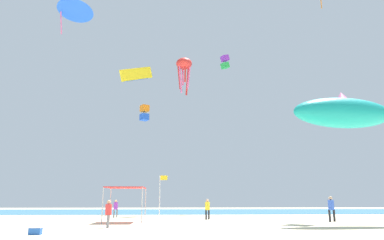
% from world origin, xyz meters
% --- Properties ---
extents(ground, '(110.00, 110.00, 0.10)m').
position_xyz_m(ground, '(0.00, 0.00, -0.05)').
color(ground, beige).
extents(ocean_strip, '(110.00, 23.44, 0.03)m').
position_xyz_m(ocean_strip, '(0.00, 31.08, 0.01)').
color(ocean_strip, teal).
rests_on(ocean_strip, ground).
extents(canopy_tent, '(2.85, 3.18, 2.57)m').
position_xyz_m(canopy_tent, '(-5.06, 5.83, 2.44)').
color(canopy_tent, '#B2B2B7').
rests_on(canopy_tent, ground).
extents(person_near_tent, '(0.51, 0.46, 1.92)m').
position_xyz_m(person_near_tent, '(10.86, 6.06, 1.12)').
color(person_near_tent, black).
rests_on(person_near_tent, ground).
extents(person_leftmost, '(0.41, 0.39, 1.65)m').
position_xyz_m(person_leftmost, '(-6.94, 13.37, 0.97)').
color(person_leftmost, slate).
rests_on(person_leftmost, ground).
extents(person_central, '(0.39, 0.43, 1.63)m').
position_xyz_m(person_central, '(-5.38, 0.66, 0.96)').
color(person_central, slate).
rests_on(person_central, ground).
extents(person_rightmost, '(0.41, 0.41, 1.71)m').
position_xyz_m(person_rightmost, '(1.49, 9.48, 1.01)').
color(person_rightmost, black).
rests_on(person_rightmost, ground).
extents(banner_flag, '(0.61, 0.06, 3.50)m').
position_xyz_m(banner_flag, '(-2.44, 6.33, 2.12)').
color(banner_flag, silver).
rests_on(banner_flag, ground).
extents(cooler_box, '(0.57, 0.37, 0.35)m').
position_xyz_m(cooler_box, '(-8.08, -3.54, 0.18)').
color(cooler_box, blue).
rests_on(cooler_box, ground).
extents(kite_box_purple, '(1.38, 1.30, 2.11)m').
position_xyz_m(kite_box_purple, '(5.61, 24.74, 20.62)').
color(kite_box_purple, purple).
extents(kite_delta_blue, '(4.76, 4.81, 3.52)m').
position_xyz_m(kite_delta_blue, '(-12.45, 14.23, 22.26)').
color(kite_delta_blue, blue).
extents(kite_octopus_red, '(2.42, 2.42, 4.79)m').
position_xyz_m(kite_octopus_red, '(-0.27, 20.95, 18.46)').
color(kite_octopus_red, red).
extents(kite_parafoil_yellow, '(3.60, 3.28, 2.78)m').
position_xyz_m(kite_parafoil_yellow, '(-5.95, 17.77, 16.01)').
color(kite_parafoil_yellow, yellow).
extents(kite_inflatable_teal, '(7.81, 3.17, 2.86)m').
position_xyz_m(kite_inflatable_teal, '(10.85, 2.69, 7.84)').
color(kite_inflatable_teal, teal).
extents(kite_box_orange, '(1.29, 1.30, 1.98)m').
position_xyz_m(kite_box_orange, '(-5.26, 22.37, 12.49)').
color(kite_box_orange, orange).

